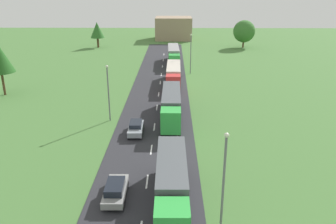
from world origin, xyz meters
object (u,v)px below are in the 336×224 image
(truck_fourth, at_px, (174,55))
(distant_building, at_px, (174,28))
(lamppost_third, at_px, (191,52))
(car_second, at_px, (115,190))
(truck_second, at_px, (171,104))
(lamppost_second, at_px, (108,90))
(car_third, at_px, (136,128))
(tree_oak, at_px, (244,31))
(tree_maple, at_px, (97,30))
(truck_lead, at_px, (172,183))
(lamppost_lead, at_px, (224,178))
(truck_third, at_px, (174,74))

(truck_fourth, height_order, distant_building, distant_building)
(lamppost_third, bearing_deg, car_second, -100.84)
(truck_second, height_order, lamppost_third, lamppost_third)
(lamppost_second, xyz_separation_m, distant_building, (8.76, 76.00, -0.60))
(car_third, xyz_separation_m, lamppost_second, (-4.00, 4.46, 3.47))
(truck_second, distance_m, lamppost_third, 26.35)
(lamppost_second, distance_m, distant_building, 76.50)
(tree_oak, bearing_deg, tree_maple, -179.30)
(lamppost_third, relative_size, distant_building, 0.67)
(tree_oak, bearing_deg, car_second, -108.52)
(truck_lead, xyz_separation_m, tree_oak, (21.12, 78.30, 2.61))
(car_third, height_order, lamppost_lead, lamppost_lead)
(tree_oak, bearing_deg, car_third, -111.87)
(car_third, relative_size, lamppost_third, 0.52)
(truck_second, bearing_deg, truck_third, 88.86)
(car_third, height_order, tree_oak, tree_oak)
(truck_lead, height_order, lamppost_third, lamppost_third)
(lamppost_second, bearing_deg, truck_lead, -65.85)
(truck_fourth, bearing_deg, lamppost_third, -69.48)
(truck_second, distance_m, truck_fourth, 35.34)
(truck_lead, height_order, lamppost_lead, lamppost_lead)
(truck_fourth, xyz_separation_m, distant_building, (0.04, 39.88, 1.49))
(tree_oak, height_order, tree_maple, tree_oak)
(tree_oak, bearing_deg, distant_building, 141.42)
(car_third, xyz_separation_m, distant_building, (4.77, 80.46, 2.87))
(truck_lead, bearing_deg, lamppost_second, 114.15)
(car_third, height_order, distant_building, distant_building)
(truck_lead, distance_m, car_third, 15.21)
(tree_oak, distance_m, distant_building, 26.69)
(car_second, distance_m, car_third, 13.64)
(tree_oak, relative_size, tree_maple, 1.08)
(car_third, distance_m, distant_building, 80.65)
(lamppost_second, relative_size, lamppost_third, 0.94)
(car_second, bearing_deg, lamppost_second, 101.42)
(lamppost_lead, distance_m, tree_oak, 83.15)
(car_third, bearing_deg, lamppost_third, 75.19)
(truck_lead, bearing_deg, truck_fourth, 89.75)
(lamppost_second, bearing_deg, distant_building, 83.42)
(lamppost_third, distance_m, tree_oak, 36.97)
(car_third, xyz_separation_m, lamppost_third, (8.25, 31.19, 3.74))
(car_third, bearing_deg, truck_fourth, 83.35)
(truck_lead, height_order, truck_fourth, truck_fourth)
(truck_lead, xyz_separation_m, truck_third, (0.21, 36.88, -0.07))
(truck_third, relative_size, truck_fourth, 0.91)
(car_second, height_order, lamppost_third, lamppost_third)
(car_second, relative_size, tree_maple, 0.63)
(lamppost_third, bearing_deg, distant_building, 94.04)
(truck_third, height_order, distant_building, distant_building)
(truck_lead, xyz_separation_m, tree_maple, (-22.34, 77.77, 2.93))
(truck_second, relative_size, distant_building, 1.09)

